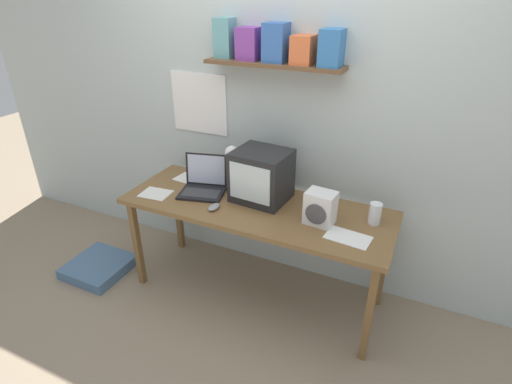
# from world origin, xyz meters

# --- Properties ---
(ground_plane) EXTENTS (12.00, 12.00, 0.00)m
(ground_plane) POSITION_xyz_m (0.00, 0.00, 0.00)
(ground_plane) COLOR gray
(back_wall) EXTENTS (5.60, 0.24, 2.60)m
(back_wall) POSITION_xyz_m (-0.00, 0.43, 1.31)
(back_wall) COLOR #B5C3C3
(back_wall) RESTS_ON ground_plane
(corner_desk) EXTENTS (1.84, 0.66, 0.76)m
(corner_desk) POSITION_xyz_m (0.00, 0.00, 0.69)
(corner_desk) COLOR brown
(corner_desk) RESTS_ON ground_plane
(crt_monitor) EXTENTS (0.38, 0.35, 0.35)m
(crt_monitor) POSITION_xyz_m (-0.01, 0.10, 0.93)
(crt_monitor) COLOR #232326
(crt_monitor) RESTS_ON corner_desk
(laptop) EXTENTS (0.36, 0.33, 0.25)m
(laptop) POSITION_xyz_m (-0.43, 0.04, 0.82)
(laptop) COLOR black
(laptop) RESTS_ON corner_desk
(desk_lamp) EXTENTS (0.12, 0.16, 0.34)m
(desk_lamp) POSITION_xyz_m (-0.25, 0.14, 1.00)
(desk_lamp) COLOR white
(desk_lamp) RESTS_ON corner_desk
(juice_glass) EXTENTS (0.08, 0.08, 0.14)m
(juice_glass) POSITION_xyz_m (0.76, 0.10, 0.82)
(juice_glass) COLOR white
(juice_glass) RESTS_ON corner_desk
(space_heater) EXTENTS (0.19, 0.16, 0.21)m
(space_heater) POSITION_xyz_m (0.45, -0.04, 0.86)
(space_heater) COLOR white
(space_heater) RESTS_ON corner_desk
(computer_mouse) EXTENTS (0.07, 0.11, 0.03)m
(computer_mouse) POSITION_xyz_m (-0.23, -0.17, 0.77)
(computer_mouse) COLOR gray
(computer_mouse) RESTS_ON corner_desk
(loose_paper_near_laptop) EXTENTS (0.25, 0.18, 0.00)m
(loose_paper_near_laptop) POSITION_xyz_m (-0.63, 0.16, 0.76)
(loose_paper_near_laptop) COLOR white
(loose_paper_near_laptop) RESTS_ON corner_desk
(loose_paper_near_monitor) EXTENTS (0.22, 0.18, 0.00)m
(loose_paper_near_monitor) POSITION_xyz_m (-0.72, -0.15, 0.76)
(loose_paper_near_monitor) COLOR silver
(loose_paper_near_monitor) RESTS_ON corner_desk
(open_notebook) EXTENTS (0.27, 0.18, 0.00)m
(open_notebook) POSITION_xyz_m (0.66, -0.13, 0.76)
(open_notebook) COLOR white
(open_notebook) RESTS_ON corner_desk
(floor_cushion) EXTENTS (0.45, 0.45, 0.09)m
(floor_cushion) POSITION_xyz_m (-1.26, -0.31, 0.04)
(floor_cushion) COLOR slate
(floor_cushion) RESTS_ON ground_plane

